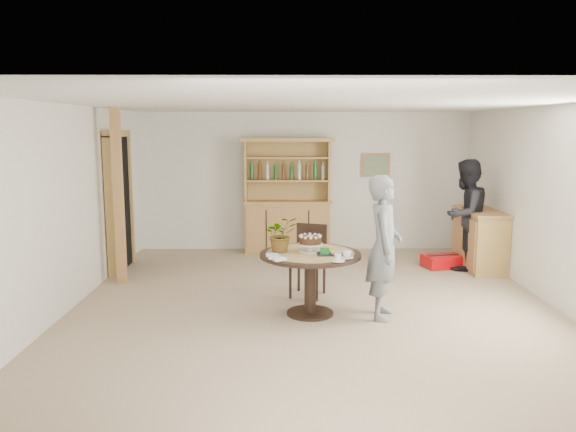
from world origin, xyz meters
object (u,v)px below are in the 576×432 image
Objects in this scene: sideboard at (480,239)px; adult_person at (465,215)px; dining_chair at (309,255)px; dining_table at (310,265)px; hutch at (287,214)px; teen_boy at (384,247)px; red_suitcase at (443,261)px.

sideboard is 0.72× the size of adult_person.
dining_table is at bearing -72.33° from dining_chair.
hutch reaches higher than teen_boy.
dining_table is 0.71× the size of teen_boy.
hutch is 3.29m from sideboard.
sideboard is 0.48m from adult_person.
dining_table is 1.27× the size of dining_chair.
dining_table is at bearing 94.10° from teen_boy.
hutch is 3.06m from adult_person.
teen_boy reaches higher than sideboard.
adult_person is (2.53, 2.17, 0.27)m from dining_table.
sideboard is at bearing 148.43° from adult_person.
dining_table is at bearing -141.70° from sideboard.
sideboard is 3.04m from teen_boy.
hutch reaches higher than adult_person.
adult_person is (1.68, 2.27, 0.03)m from teen_boy.
teen_boy is 2.47× the size of red_suitcase.
adult_person reaches higher than dining_chair.
red_suitcase is at bearing -60.47° from adult_person.
hutch is 2.64m from dining_chair.
dining_table is 1.76× the size of red_suitcase.
dining_table is (0.25, -3.45, -0.08)m from hutch.
teen_boy is at bearing -130.12° from sideboard.
hutch reaches higher than red_suitcase.
dining_table is at bearing 0.29° from adult_person.
teen_boy is 2.82m from adult_person.
adult_person is (2.77, -1.28, 0.18)m from hutch.
hutch reaches higher than dining_table.
hutch is 3.46m from dining_table.
sideboard is at bearing 38.30° from dining_table.
dining_table is 0.83m from dining_chair.
adult_person reaches higher than sideboard.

